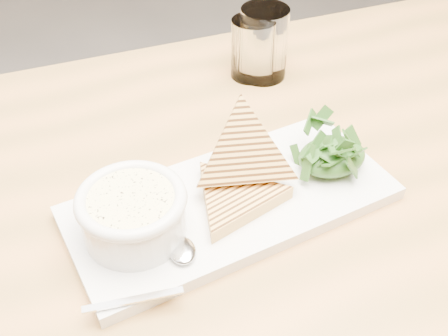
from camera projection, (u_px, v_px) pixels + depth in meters
name	position (u px, v px, depth m)	size (l,w,h in m)	color
table_top	(318.00, 183.00, 0.76)	(1.23, 0.82, 0.04)	#B5773A
table_leg_br	(407.00, 139.00, 1.45)	(0.06, 0.06, 0.71)	#B5773A
platter	(231.00, 203.00, 0.70)	(0.40, 0.18, 0.02)	silver
soup_bowl	(134.00, 218.00, 0.63)	(0.12, 0.12, 0.05)	silver
soup	(131.00, 200.00, 0.61)	(0.10, 0.10, 0.01)	#F5E498
bowl_rim	(131.00, 199.00, 0.61)	(0.12, 0.12, 0.01)	silver
sandwich_flat	(235.00, 198.00, 0.68)	(0.14, 0.14, 0.02)	gold
sandwich_lean	(245.00, 154.00, 0.68)	(0.14, 0.14, 0.08)	gold
salad_base	(332.00, 156.00, 0.72)	(0.09, 0.07, 0.04)	black
arugula_pile	(333.00, 151.00, 0.72)	(0.11, 0.10, 0.05)	#3E7223
spoon_bowl	(182.00, 250.00, 0.62)	(0.03, 0.04, 0.01)	silver
spoon_handle	(133.00, 300.00, 0.57)	(0.10, 0.01, 0.00)	silver
glass_near	(251.00, 49.00, 0.90)	(0.06, 0.06, 0.10)	white
glass_far	(264.00, 43.00, 0.90)	(0.08, 0.08, 0.12)	white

